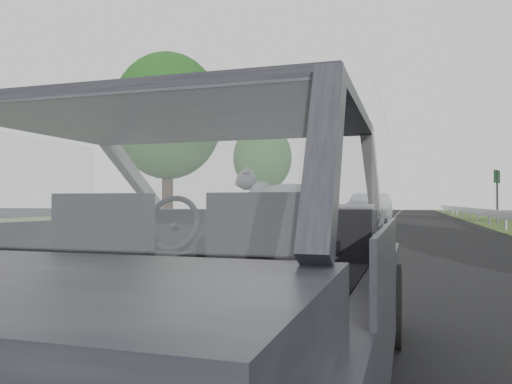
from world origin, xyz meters
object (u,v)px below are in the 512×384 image
Objects in this scene: other_car at (369,208)px; highway_sign at (497,197)px; subject_car at (213,264)px; cat at (289,195)px.

highway_sign reaches higher than other_car.
cat is at bearing 65.14° from subject_car.
cat is 22.31m from other_car.
other_car is at bearing 96.07° from cat.
subject_car is 0.75m from cat.
cat is (0.27, 0.59, 0.37)m from subject_car.
other_car is at bearing -143.06° from highway_sign.
other_car is (-1.21, 22.27, -0.35)m from cat.
other_car is (-0.94, 22.86, 0.02)m from subject_car.
other_car is 1.72× the size of highway_sign.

